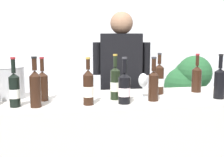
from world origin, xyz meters
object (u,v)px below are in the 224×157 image
(wine_bottle_0, at_px, (88,87))
(wine_bottle_1, at_px, (220,82))
(wine_bottle_3, at_px, (35,87))
(wine_bottle_6, at_px, (159,79))
(wine_bottle_4, at_px, (14,89))
(wine_bottle_8, at_px, (124,88))
(person_server, at_px, (121,102))
(wine_bottle_7, at_px, (43,85))
(wine_bottle_10, at_px, (153,84))
(potted_shrub, at_px, (185,90))
(wine_bottle_9, at_px, (115,83))
(wine_bottle_2, at_px, (197,78))
(wine_glass, at_px, (143,81))
(ice_bucket, at_px, (9,82))

(wine_bottle_0, relative_size, wine_bottle_1, 0.98)
(wine_bottle_3, xyz_separation_m, wine_bottle_6, (0.94, 0.27, -0.01))
(wine_bottle_4, height_order, wine_bottle_8, wine_bottle_4)
(wine_bottle_0, bearing_deg, person_server, 63.15)
(wine_bottle_3, height_order, wine_bottle_8, wine_bottle_3)
(wine_bottle_3, xyz_separation_m, person_server, (0.74, 0.78, -0.31))
(wine_bottle_6, bearing_deg, wine_bottle_1, -31.20)
(wine_bottle_7, xyz_separation_m, wine_bottle_10, (0.79, -0.14, 0.00))
(wine_bottle_3, height_order, potted_shrub, wine_bottle_3)
(wine_bottle_6, height_order, wine_bottle_10, wine_bottle_6)
(wine_bottle_3, distance_m, potted_shrub, 2.26)
(wine_bottle_0, height_order, wine_bottle_9, wine_bottle_9)
(wine_bottle_2, height_order, wine_bottle_10, wine_bottle_10)
(wine_bottle_1, bearing_deg, potted_shrub, 75.61)
(wine_bottle_6, xyz_separation_m, wine_glass, (-0.16, -0.11, 0.00))
(wine_bottle_4, height_order, wine_bottle_7, wine_bottle_4)
(wine_bottle_4, distance_m, ice_bucket, 0.29)
(wine_bottle_7, height_order, person_server, person_server)
(wine_bottle_2, xyz_separation_m, wine_bottle_9, (-0.72, -0.15, 0.01))
(wine_bottle_2, xyz_separation_m, wine_bottle_4, (-1.41, -0.25, -0.00))
(wine_bottle_6, bearing_deg, wine_bottle_2, 3.92)
(ice_bucket, bearing_deg, potted_shrub, 30.50)
(wine_glass, bearing_deg, wine_bottle_10, -69.64)
(wine_bottle_4, bearing_deg, wine_bottle_0, -3.42)
(wine_bottle_10, xyz_separation_m, wine_glass, (-0.04, 0.12, 0.00))
(wine_bottle_10, bearing_deg, wine_bottle_4, -179.54)
(wine_bottle_2, distance_m, wine_bottle_10, 0.52)
(wine_bottle_3, height_order, wine_bottle_10, wine_bottle_3)
(wine_bottle_0, xyz_separation_m, wine_bottle_7, (-0.31, 0.18, -0.00))
(wine_bottle_7, xyz_separation_m, wine_bottle_8, (0.56, -0.19, -0.01))
(wine_bottle_6, relative_size, person_server, 0.20)
(wine_glass, bearing_deg, wine_bottle_3, -168.55)
(wine_bottle_1, xyz_separation_m, wine_bottle_7, (-1.30, 0.16, -0.01))
(wine_glass, xyz_separation_m, ice_bucket, (-1.00, 0.16, -0.00))
(wine_bottle_0, xyz_separation_m, wine_bottle_3, (-0.35, -0.00, 0.01))
(wine_bottle_1, relative_size, wine_bottle_8, 1.03)
(wine_bottle_7, bearing_deg, wine_bottle_6, 5.03)
(wine_bottle_3, bearing_deg, wine_glass, 11.45)
(wine_bottle_0, xyz_separation_m, wine_bottle_10, (0.47, 0.04, 0.00))
(wine_bottle_4, xyz_separation_m, wine_bottle_6, (1.08, 0.23, 0.00))
(wine_bottle_6, bearing_deg, potted_shrub, 57.37)
(potted_shrub, bearing_deg, wine_bottle_1, -104.39)
(wine_bottle_7, bearing_deg, person_server, 40.00)
(wine_bottle_2, height_order, wine_bottle_3, wine_bottle_3)
(wine_bottle_0, xyz_separation_m, wine_bottle_1, (0.98, 0.02, 0.00))
(wine_bottle_9, bearing_deg, wine_bottle_2, 12.22)
(wine_bottle_1, distance_m, wine_bottle_6, 0.46)
(wine_bottle_0, xyz_separation_m, wine_bottle_9, (0.21, 0.13, 0.00))
(wine_bottle_8, bearing_deg, wine_bottle_9, 105.81)
(wine_bottle_0, height_order, wine_bottle_2, wine_bottle_0)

